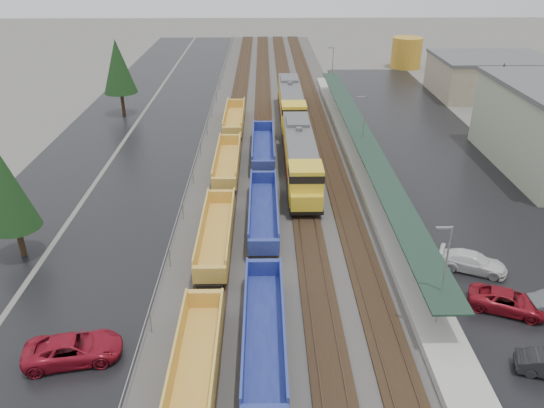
% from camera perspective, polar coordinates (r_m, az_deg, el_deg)
% --- Properties ---
extents(ballast_strip, '(20.00, 160.00, 0.08)m').
position_cam_1_polar(ballast_strip, '(71.95, 0.65, 7.45)').
color(ballast_strip, '#302D2B').
rests_on(ballast_strip, ground).
extents(trackbed, '(14.60, 160.00, 0.22)m').
position_cam_1_polar(trackbed, '(71.91, 0.65, 7.53)').
color(trackbed, black).
rests_on(trackbed, ground).
extents(west_parking_lot, '(10.00, 160.00, 0.02)m').
position_cam_1_polar(west_parking_lot, '(73.11, -11.28, 7.22)').
color(west_parking_lot, black).
rests_on(west_parking_lot, ground).
extents(west_road, '(9.00, 160.00, 0.02)m').
position_cam_1_polar(west_road, '(75.54, -18.82, 6.93)').
color(west_road, black).
rests_on(west_road, ground).
extents(east_commuter_lot, '(16.00, 100.00, 0.02)m').
position_cam_1_polar(east_commuter_lot, '(65.98, 17.67, 4.32)').
color(east_commuter_lot, black).
rests_on(east_commuter_lot, ground).
extents(station_platform, '(3.00, 80.00, 8.00)m').
position_cam_1_polar(station_platform, '(63.35, 9.55, 5.03)').
color(station_platform, '#9E9B93').
rests_on(station_platform, ground).
extents(chainlink_fence, '(0.08, 160.04, 2.02)m').
position_cam_1_polar(chainlink_fence, '(70.35, -7.14, 8.14)').
color(chainlink_fence, gray).
rests_on(chainlink_fence, ground).
extents(distant_hills, '(301.00, 140.00, 25.20)m').
position_cam_1_polar(distant_hills, '(224.82, 11.78, 20.01)').
color(distant_hills, '#54654F').
rests_on(distant_hills, ground).
extents(tree_west_near, '(3.96, 3.96, 9.00)m').
position_cam_1_polar(tree_west_near, '(46.47, -26.45, 1.15)').
color(tree_west_near, '#332316').
rests_on(tree_west_near, ground).
extents(tree_west_far, '(4.84, 4.84, 11.00)m').
position_cam_1_polar(tree_west_far, '(82.42, -16.23, 14.01)').
color(tree_west_far, '#332316').
rests_on(tree_west_far, ground).
extents(tree_east, '(4.40, 4.40, 10.00)m').
position_cam_1_polar(tree_east, '(74.43, 23.26, 11.15)').
color(tree_east, '#332316').
rests_on(tree_east, ground).
extents(locomotive_lead, '(3.24, 21.33, 4.83)m').
position_cam_1_polar(locomotive_lead, '(57.42, 3.06, 5.03)').
color(locomotive_lead, black).
rests_on(locomotive_lead, ground).
extents(locomotive_trail, '(3.24, 21.33, 4.83)m').
position_cam_1_polar(locomotive_trail, '(77.31, 2.04, 10.74)').
color(locomotive_trail, black).
rests_on(locomotive_trail, ground).
extents(well_string_yellow, '(2.57, 94.70, 2.28)m').
position_cam_1_polar(well_string_yellow, '(38.58, -6.91, -9.24)').
color(well_string_yellow, gold).
rests_on(well_string_yellow, ground).
extents(well_string_blue, '(2.59, 82.14, 2.30)m').
position_cam_1_polar(well_string_blue, '(34.69, -0.86, -13.72)').
color(well_string_blue, navy).
rests_on(well_string_blue, ground).
extents(storage_tank, '(6.04, 6.04, 6.04)m').
position_cam_1_polar(storage_tank, '(115.31, 14.27, 15.50)').
color(storage_tank, '#C08C26').
rests_on(storage_tank, ground).
extents(parked_car_west_c, '(3.80, 6.34, 1.65)m').
position_cam_1_polar(parked_car_west_c, '(36.25, -20.59, -14.40)').
color(parked_car_west_c, maroon).
rests_on(parked_car_west_c, ground).
extents(parked_car_east_b, '(4.39, 5.92, 1.49)m').
position_cam_1_polar(parked_car_east_b, '(41.44, 24.05, -9.55)').
color(parked_car_east_b, maroon).
rests_on(parked_car_east_b, ground).
extents(parked_car_east_c, '(4.05, 5.63, 1.51)m').
position_cam_1_polar(parked_car_east_c, '(45.00, 20.78, -5.87)').
color(parked_car_east_c, white).
rests_on(parked_car_east_c, ground).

